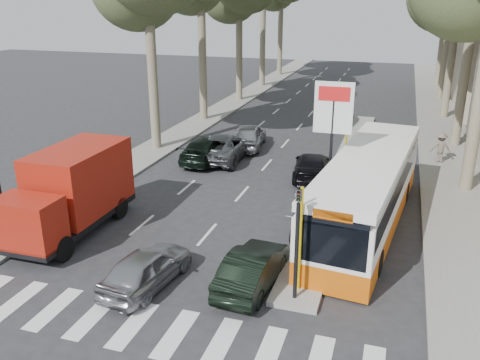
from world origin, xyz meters
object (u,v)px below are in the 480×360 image
object	(u,v)px
motorcycle	(299,213)
city_bus	(367,190)
dark_hatchback	(253,268)
red_truck	(72,190)
silver_hatchback	(146,268)

from	to	relation	value
motorcycle	city_bus	bearing A→B (deg)	31.36
dark_hatchback	city_bus	bearing A→B (deg)	-114.61
dark_hatchback	red_truck	size ratio (longest dim) A/B	0.64
red_truck	motorcycle	world-z (taller)	red_truck
silver_hatchback	red_truck	bearing A→B (deg)	-24.28
city_bus	motorcycle	world-z (taller)	city_bus
silver_hatchback	red_truck	world-z (taller)	red_truck
motorcycle	red_truck	bearing A→B (deg)	-161.46
silver_hatchback	red_truck	xyz separation A→B (m)	(-4.53, 2.78, 1.06)
silver_hatchback	dark_hatchback	size ratio (longest dim) A/B	0.96
silver_hatchback	motorcycle	world-z (taller)	motorcycle
silver_hatchback	motorcycle	xyz separation A→B (m)	(3.79, 5.22, 0.18)
dark_hatchback	motorcycle	world-z (taller)	motorcycle
red_truck	city_bus	bearing A→B (deg)	19.25
dark_hatchback	city_bus	distance (m)	6.38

